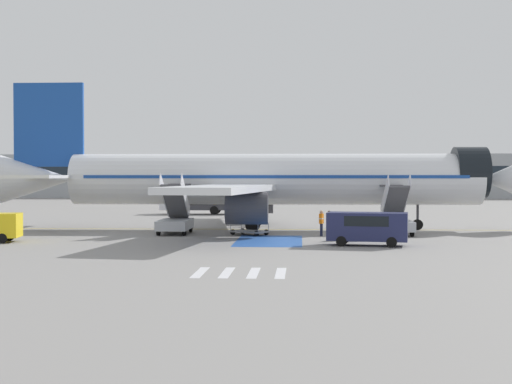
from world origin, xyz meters
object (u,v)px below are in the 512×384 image
service_van_1 (367,226)px  traffic_cone_0 (352,235)px  boarding_stairs_forward (395,220)px  airliner (267,179)px  boarding_stairs_aft (175,220)px  baggage_cart (249,231)px  fuel_tanker (208,198)px  ground_crew_0 (321,221)px  ground_crew_1 (329,221)px  terminal_building (311,176)px

service_van_1 → traffic_cone_0: (-0.58, 4.71, -0.95)m
boarding_stairs_forward → airliner: bearing=154.5°
boarding_stairs_aft → traffic_cone_0: (12.87, -3.46, -0.78)m
baggage_cart → traffic_cone_0: bearing=-80.5°
boarding_stairs_aft → fuel_tanker: (-1.05, 26.93, 0.74)m
ground_crew_0 → traffic_cone_0: (2.06, -2.06, -0.80)m
ground_crew_0 → ground_crew_1: 1.42m
ground_crew_1 → traffic_cone_0: size_ratio=3.17×
traffic_cone_0 → boarding_stairs_forward: bearing=47.5°
baggage_cart → traffic_cone_0: size_ratio=5.40×
boarding_stairs_forward → terminal_building: (-4.93, 88.31, 3.17)m
ground_crew_0 → terminal_building: size_ratio=0.01×
ground_crew_1 → boarding_stairs_aft: bearing=-162.7°
boarding_stairs_forward → ground_crew_1: 4.85m
baggage_cart → terminal_building: (5.71, 89.33, 3.96)m
boarding_stairs_aft → ground_crew_1: size_ratio=2.99×
fuel_tanker → service_van_1: fuel_tanker is taller
airliner → service_van_1: (6.86, -12.85, -2.78)m
airliner → fuel_tanker: airliner is taller
service_van_1 → ground_crew_0: size_ratio=2.77×
airliner → baggage_cart: size_ratio=14.38×
boarding_stairs_aft → fuel_tanker: 26.96m
airliner → ground_crew_0: airliner is taller
service_van_1 → baggage_cart: 10.81m
baggage_cart → airliner: bearing=19.6°
service_van_1 → ground_crew_1: size_ratio=2.91×
airliner → baggage_cart: airliner is taller
airliner → fuel_tanker: bearing=-161.9°
airliner → ground_crew_1: (4.83, -4.81, -3.00)m
ground_crew_1 → fuel_tanker: bearing=132.7°
terminal_building → ground_crew_1: bearing=-89.9°
ground_crew_1 → traffic_cone_0: 3.71m
airliner → ground_crew_0: size_ratio=23.31×
airliner → boarding_stairs_forward: size_ratio=8.21×
traffic_cone_0 → service_van_1: bearing=-83.0°
ground_crew_1 → terminal_building: 88.74m
traffic_cone_0 → fuel_tanker: bearing=114.6°
airliner → traffic_cone_0: bearing=36.8°
airliner → fuel_tanker: 23.62m
boarding_stairs_forward → service_van_1: boarding_stairs_forward is taller
boarding_stairs_aft → ground_crew_1: boarding_stairs_aft is taller
ground_crew_0 → boarding_stairs_aft: bearing=-75.6°
fuel_tanker → boarding_stairs_aft: bearing=-177.8°
service_van_1 → airliner: bearing=-142.6°
boarding_stairs_aft → fuel_tanker: bearing=91.4°
fuel_tanker → boarding_stairs_forward: bearing=-147.1°
ground_crew_1 → ground_crew_0: bearing=-97.6°
boarding_stairs_aft → ground_crew_0: (10.81, -1.40, 0.02)m
boarding_stairs_aft → ground_crew_1: bearing=-1.5°
boarding_stairs_aft → ground_crew_0: boarding_stairs_aft is taller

